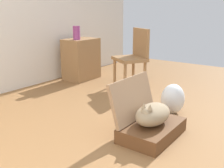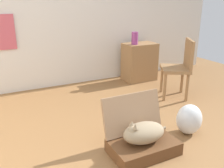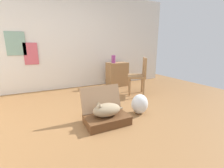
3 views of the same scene
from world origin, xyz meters
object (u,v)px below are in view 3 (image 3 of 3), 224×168
at_px(plastic_bag_white, 140,104).
at_px(suitcase_base, 107,120).
at_px(vase_tall, 113,59).
at_px(chair, 139,74).
at_px(cat, 106,110).
at_px(side_table, 117,74).

bearing_deg(plastic_bag_white, suitcase_base, -171.74).
height_order(vase_tall, chair, vase_tall).
relative_size(cat, vase_tall, 2.35).
bearing_deg(suitcase_base, side_table, 58.58).
xyz_separation_m(suitcase_base, chair, (1.34, 1.05, 0.43)).
relative_size(suitcase_base, plastic_bag_white, 1.89).
relative_size(plastic_bag_white, vase_tall, 1.59).
xyz_separation_m(vase_tall, chair, (0.23, -0.96, -0.31)).
bearing_deg(cat, plastic_bag_white, 8.15).
bearing_deg(chair, cat, -21.77).
relative_size(suitcase_base, vase_tall, 3.00).
distance_m(cat, vase_tall, 2.36).
bearing_deg(vase_tall, plastic_bag_white, -102.59).
height_order(plastic_bag_white, chair, chair).
distance_m(plastic_bag_white, side_table, 2.04).
distance_m(suitcase_base, side_table, 2.42).
height_order(cat, chair, chair).
relative_size(side_table, vase_tall, 3.16).
xyz_separation_m(suitcase_base, plastic_bag_white, (0.68, 0.10, 0.11)).
distance_m(cat, side_table, 2.41).
xyz_separation_m(cat, chair, (1.34, 1.05, 0.27)).
bearing_deg(plastic_bag_white, cat, -171.85).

